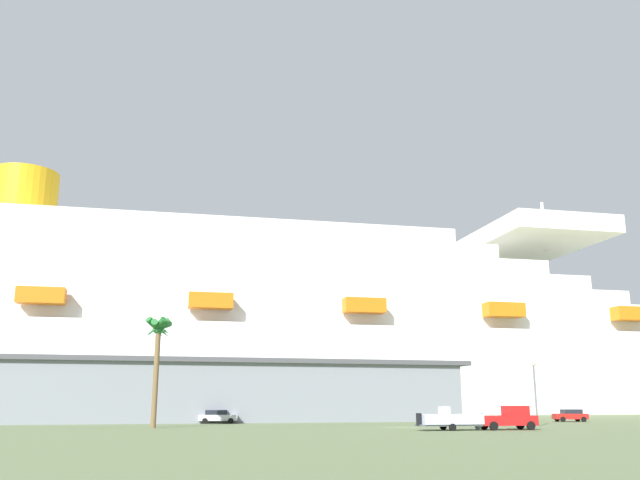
# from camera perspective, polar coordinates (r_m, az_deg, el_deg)

# --- Properties ---
(ground_plane) EXTENTS (600.00, 600.00, 0.00)m
(ground_plane) POSITION_cam_1_polar(r_m,az_deg,el_deg) (101.94, 0.76, -14.86)
(ground_plane) COLOR #66754C
(cruise_ship) EXTENTS (296.60, 44.14, 56.72)m
(cruise_ship) POSITION_cam_1_polar(r_m,az_deg,el_deg) (144.24, -8.84, -8.01)
(cruise_ship) COLOR white
(cruise_ship) RESTS_ON ground_plane
(terminal_building) EXTENTS (72.70, 27.23, 7.88)m
(terminal_building) POSITION_cam_1_polar(r_m,az_deg,el_deg) (98.07, -10.90, -12.37)
(terminal_building) COLOR gray
(terminal_building) RESTS_ON ground_plane
(pickup_truck) EXTENTS (5.65, 2.39, 2.20)m
(pickup_truck) POSITION_cam_1_polar(r_m,az_deg,el_deg) (68.24, 15.55, -14.24)
(pickup_truck) COLOR red
(pickup_truck) RESTS_ON ground_plane
(small_boat_on_trailer) EXTENTS (8.03, 2.42, 2.15)m
(small_boat_on_trailer) POSITION_cam_1_polar(r_m,az_deg,el_deg) (66.04, 11.52, -14.56)
(small_boat_on_trailer) COLOR #595960
(small_boat_on_trailer) RESTS_ON ground_plane
(palm_tree) EXTENTS (3.01, 3.10, 11.16)m
(palm_tree) POSITION_cam_1_polar(r_m,az_deg,el_deg) (72.53, -13.45, -7.94)
(palm_tree) COLOR brown
(palm_tree) RESTS_ON ground_plane
(street_lamp) EXTENTS (0.56, 0.56, 6.91)m
(street_lamp) POSITION_cam_1_polar(r_m,az_deg,el_deg) (79.31, 17.58, -11.35)
(street_lamp) COLOR slate
(street_lamp) RESTS_ON ground_plane
(parked_car_red_hatchback) EXTENTS (4.48, 2.64, 1.58)m
(parked_car_red_hatchback) POSITION_cam_1_polar(r_m,az_deg,el_deg) (97.53, 20.29, -13.64)
(parked_car_red_hatchback) COLOR red
(parked_car_red_hatchback) RESTS_ON ground_plane
(parked_car_silver_sedan) EXTENTS (4.80, 2.49, 1.58)m
(parked_car_silver_sedan) POSITION_cam_1_polar(r_m,az_deg,el_deg) (85.17, -8.60, -14.44)
(parked_car_silver_sedan) COLOR silver
(parked_car_silver_sedan) RESTS_ON ground_plane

